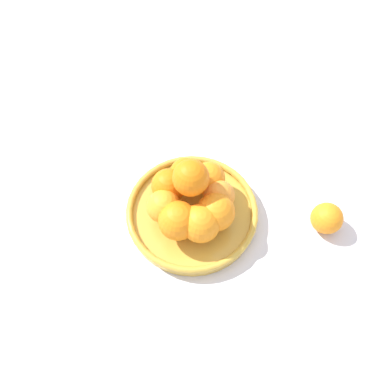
% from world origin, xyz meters
% --- Properties ---
extents(ground_plane, '(4.00, 4.00, 0.00)m').
position_xyz_m(ground_plane, '(0.00, 0.00, 0.00)').
color(ground_plane, silver).
extents(fruit_bowl, '(0.29, 0.29, 0.04)m').
position_xyz_m(fruit_bowl, '(0.00, 0.00, 0.02)').
color(fruit_bowl, gold).
rests_on(fruit_bowl, ground_plane).
extents(orange_pile, '(0.19, 0.20, 0.14)m').
position_xyz_m(orange_pile, '(0.00, -0.00, 0.08)').
color(orange_pile, orange).
rests_on(orange_pile, fruit_bowl).
extents(stray_orange, '(0.07, 0.07, 0.07)m').
position_xyz_m(stray_orange, '(0.28, 0.09, 0.03)').
color(stray_orange, orange).
rests_on(stray_orange, ground_plane).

